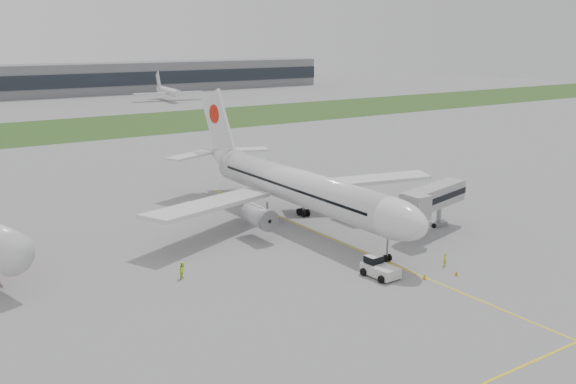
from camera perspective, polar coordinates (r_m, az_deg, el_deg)
ground at (r=89.50m, az=2.28°, el=-3.48°), size 600.00×600.00×0.00m
apron_markings at (r=85.71m, az=4.25°, el=-4.29°), size 70.00×70.00×0.04m
grass_strip at (r=197.36m, az=-18.82°, el=5.32°), size 600.00×50.00×0.02m
airliner at (r=91.86m, az=0.52°, el=0.65°), size 48.13×53.95×17.88m
pushback_tug at (r=73.57m, az=8.06°, el=-6.66°), size 3.09×4.40×2.19m
jet_bridge at (r=89.42m, az=12.58°, el=-0.59°), size 13.89×7.23×6.57m
safety_cone_left at (r=73.66m, az=12.03°, el=-7.39°), size 0.45×0.45×0.62m
safety_cone_right at (r=75.66m, az=14.73°, el=-6.99°), size 0.41×0.41×0.57m
ground_crew_near at (r=78.22m, az=13.76°, el=-5.84°), size 0.65×0.51×1.59m
ground_crew_far at (r=73.13m, az=-9.33°, el=-6.88°), size 1.17×1.16×1.90m
distant_aircraft_right at (r=274.29m, az=-10.54°, el=7.99°), size 32.19×29.20×11.17m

